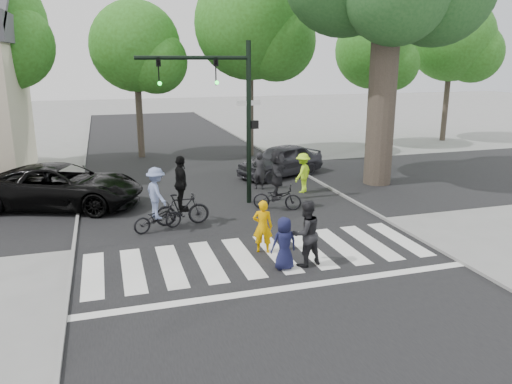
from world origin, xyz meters
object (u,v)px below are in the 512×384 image
pedestrian_adult (306,233)px  cyclist_left (157,204)px  pedestrian_woman (263,227)px  cyclist_right (277,183)px  traffic_signal (226,101)px  car_grey (281,160)px  pedestrian_child (284,243)px  cyclist_mid (182,197)px  car_suv (62,186)px

pedestrian_adult → cyclist_left: cyclist_left is taller
pedestrian_woman → cyclist_right: cyclist_right is taller
pedestrian_woman → pedestrian_adult: size_ratio=0.86×
traffic_signal → pedestrian_woman: 5.89m
traffic_signal → car_grey: size_ratio=1.37×
pedestrian_woman → cyclist_left: size_ratio=0.74×
traffic_signal → pedestrian_adult: traffic_signal is taller
pedestrian_woman → pedestrian_child: pedestrian_woman is taller
cyclist_left → car_grey: cyclist_left is taller
cyclist_left → cyclist_mid: 0.93m
traffic_signal → pedestrian_adult: bearing=-84.4°
cyclist_mid → car_suv: size_ratio=0.40×
traffic_signal → cyclist_right: traffic_signal is taller
pedestrian_child → cyclist_mid: (-1.99, 4.39, 0.25)m
traffic_signal → cyclist_left: (-2.86, -2.25, -3.00)m
pedestrian_woman → cyclist_mid: 3.61m
cyclist_right → car_grey: bearing=69.0°
pedestrian_woman → cyclist_mid: size_ratio=0.66×
cyclist_right → car_suv: cyclist_right is taller
cyclist_left → car_suv: cyclist_left is taller
car_suv → pedestrian_woman: bearing=-118.2°
pedestrian_adult → car_suv: bearing=-62.9°
pedestrian_child → cyclist_right: (1.61, 5.09, 0.29)m
pedestrian_child → cyclist_left: cyclist_left is taller
pedestrian_woman → pedestrian_child: (0.18, -1.28, -0.06)m
cyclist_left → car_suv: 4.80m
pedestrian_child → pedestrian_adult: size_ratio=0.79×
car_grey → car_suv: bearing=-98.3°
pedestrian_child → cyclist_right: size_ratio=0.63×
pedestrian_woman → pedestrian_adult: pedestrian_adult is taller
pedestrian_child → car_grey: size_ratio=0.33×
pedestrian_woman → cyclist_right: size_ratio=0.69×
cyclist_left → cyclist_mid: size_ratio=0.89×
pedestrian_adult → car_grey: size_ratio=0.41×
pedestrian_adult → cyclist_mid: 5.05m
traffic_signal → car_suv: traffic_signal is taller
traffic_signal → pedestrian_child: traffic_signal is taller
car_grey → pedestrian_child: bearing=-42.2°
cyclist_right → car_grey: 5.45m
cyclist_mid → cyclist_right: 3.67m
pedestrian_woman → pedestrian_adult: 1.46m
pedestrian_woman → cyclist_right: bearing=-92.7°
traffic_signal → pedestrian_woman: bearing=-92.3°
pedestrian_child → car_grey: car_grey is taller
pedestrian_woman → cyclist_mid: cyclist_mid is taller
pedestrian_child → car_grey: bearing=-112.7°
cyclist_right → car_suv: (-7.51, 2.61, -0.19)m
car_suv → car_grey: car_suv is taller
pedestrian_child → cyclist_mid: cyclist_mid is taller
pedestrian_adult → cyclist_right: cyclist_right is taller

